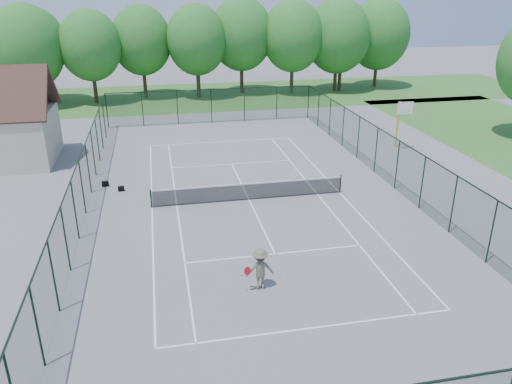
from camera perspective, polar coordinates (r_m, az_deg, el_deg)
The scene contains 10 objects.
ground at distance 28.65m, azimuth -0.80°, elevation -0.91°, with size 140.00×140.00×0.00m, color gray.
grass_far at distance 57.21m, azimuth -6.51°, elevation 10.83°, with size 80.00×16.00×0.01m, color #3E752F.
court_lines at distance 28.65m, azimuth -0.80°, elevation -0.90°, with size 11.05×23.85×0.01m.
tennis_net at distance 28.43m, azimuth -0.80°, elevation 0.15°, with size 11.08×0.08×1.10m.
fence_enclosure at distance 28.07m, azimuth -0.81°, elevation 2.01°, with size 18.05×36.05×3.02m.
tree_line_far at distance 56.33m, azimuth -6.79°, elevation 16.80°, with size 39.40×6.40×9.70m.
basketball_goal at distance 38.72m, azimuth 16.33°, elevation 8.41°, with size 1.20×1.43×3.65m.
sports_bag_a at distance 31.92m, azimuth -16.85°, elevation 0.90°, with size 0.40×0.24×0.32m, color black.
sports_bag_b at distance 30.93m, azimuth -15.16°, elevation 0.37°, with size 0.38×0.23×0.29m, color black.
tennis_player at distance 20.18m, azimuth 0.47°, elevation -8.79°, with size 1.65×0.78×1.77m.
Camera 1 is at (-4.85, -25.87, 11.33)m, focal length 35.00 mm.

